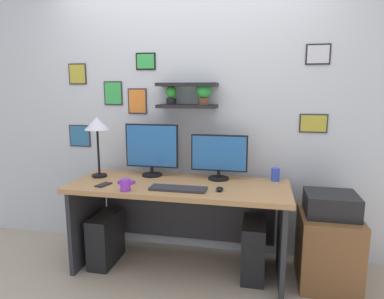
{
  "coord_description": "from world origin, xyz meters",
  "views": [
    {
      "loc": [
        0.65,
        -2.57,
        1.51
      ],
      "look_at": [
        0.1,
        0.05,
        1.03
      ],
      "focal_mm": 31.2,
      "sensor_mm": 36.0,
      "label": 1
    }
  ],
  "objects_px": {
    "monitor_left": "(152,149)",
    "keyboard": "(178,189)",
    "drawer_cabinet": "(327,249)",
    "desk": "(181,205)",
    "water_cup": "(275,174)",
    "desk_lamp": "(97,127)",
    "computer_tower_right": "(253,249)",
    "monitor_right": "(219,156)",
    "scissors_tray": "(126,182)",
    "cell_phone": "(104,185)",
    "coffee_mug": "(125,185)",
    "computer_tower_left": "(106,239)",
    "printer": "(331,204)",
    "computer_mouse": "(220,189)"
  },
  "relations": [
    {
      "from": "cell_phone",
      "to": "coffee_mug",
      "type": "distance_m",
      "value": 0.26
    },
    {
      "from": "monitor_right",
      "to": "scissors_tray",
      "type": "xyz_separation_m",
      "value": [
        -0.73,
        -0.3,
        -0.19
      ]
    },
    {
      "from": "computer_tower_right",
      "to": "computer_tower_left",
      "type": "bearing_deg",
      "value": -177.83
    },
    {
      "from": "monitor_left",
      "to": "keyboard",
      "type": "relative_size",
      "value": 1.09
    },
    {
      "from": "monitor_left",
      "to": "coffee_mug",
      "type": "relative_size",
      "value": 5.35
    },
    {
      "from": "desk_lamp",
      "to": "computer_tower_right",
      "type": "bearing_deg",
      "value": -2.61
    },
    {
      "from": "coffee_mug",
      "to": "printer",
      "type": "relative_size",
      "value": 0.24
    },
    {
      "from": "coffee_mug",
      "to": "drawer_cabinet",
      "type": "distance_m",
      "value": 1.66
    },
    {
      "from": "computer_tower_left",
      "to": "keyboard",
      "type": "bearing_deg",
      "value": -10.8
    },
    {
      "from": "cell_phone",
      "to": "drawer_cabinet",
      "type": "distance_m",
      "value": 1.85
    },
    {
      "from": "scissors_tray",
      "to": "water_cup",
      "type": "relative_size",
      "value": 1.09
    },
    {
      "from": "computer_mouse",
      "to": "computer_tower_right",
      "type": "height_order",
      "value": "computer_mouse"
    },
    {
      "from": "drawer_cabinet",
      "to": "desk",
      "type": "bearing_deg",
      "value": 178.74
    },
    {
      "from": "computer_tower_left",
      "to": "monitor_right",
      "type": "bearing_deg",
      "value": 14.5
    },
    {
      "from": "coffee_mug",
      "to": "computer_tower_right",
      "type": "xyz_separation_m",
      "value": [
        0.98,
        0.28,
        -0.56
      ]
    },
    {
      "from": "keyboard",
      "to": "cell_phone",
      "type": "height_order",
      "value": "keyboard"
    },
    {
      "from": "drawer_cabinet",
      "to": "printer",
      "type": "relative_size",
      "value": 1.49
    },
    {
      "from": "cell_phone",
      "to": "keyboard",
      "type": "bearing_deg",
      "value": 12.99
    },
    {
      "from": "monitor_left",
      "to": "water_cup",
      "type": "relative_size",
      "value": 4.38
    },
    {
      "from": "monitor_right",
      "to": "coffee_mug",
      "type": "distance_m",
      "value": 0.83
    },
    {
      "from": "drawer_cabinet",
      "to": "printer",
      "type": "distance_m",
      "value": 0.37
    },
    {
      "from": "desk_lamp",
      "to": "computer_tower_right",
      "type": "distance_m",
      "value": 1.67
    },
    {
      "from": "cell_phone",
      "to": "computer_tower_right",
      "type": "height_order",
      "value": "cell_phone"
    },
    {
      "from": "water_cup",
      "to": "scissors_tray",
      "type": "bearing_deg",
      "value": -164.06
    },
    {
      "from": "desk",
      "to": "keyboard",
      "type": "height_order",
      "value": "keyboard"
    },
    {
      "from": "desk",
      "to": "computer_mouse",
      "type": "xyz_separation_m",
      "value": [
        0.35,
        -0.18,
        0.22
      ]
    },
    {
      "from": "desk",
      "to": "keyboard",
      "type": "distance_m",
      "value": 0.31
    },
    {
      "from": "desk",
      "to": "printer",
      "type": "xyz_separation_m",
      "value": [
        1.19,
        -0.03,
        0.11
      ]
    },
    {
      "from": "computer_mouse",
      "to": "drawer_cabinet",
      "type": "xyz_separation_m",
      "value": [
        0.84,
        0.15,
        -0.48
      ]
    },
    {
      "from": "desk",
      "to": "computer_tower_right",
      "type": "xyz_separation_m",
      "value": [
        0.62,
        -0.04,
        -0.31
      ]
    },
    {
      "from": "monitor_left",
      "to": "drawer_cabinet",
      "type": "height_order",
      "value": "monitor_left"
    },
    {
      "from": "desk",
      "to": "water_cup",
      "type": "height_order",
      "value": "water_cup"
    },
    {
      "from": "desk",
      "to": "water_cup",
      "type": "distance_m",
      "value": 0.85
    },
    {
      "from": "computer_tower_left",
      "to": "desk_lamp",
      "type": "bearing_deg",
      "value": 129.09
    },
    {
      "from": "monitor_right",
      "to": "computer_tower_left",
      "type": "xyz_separation_m",
      "value": [
        -0.96,
        -0.25,
        -0.73
      ]
    },
    {
      "from": "scissors_tray",
      "to": "cell_phone",
      "type": "bearing_deg",
      "value": -152.63
    },
    {
      "from": "computer_mouse",
      "to": "keyboard",
      "type": "bearing_deg",
      "value": -172.86
    },
    {
      "from": "monitor_left",
      "to": "cell_phone",
      "type": "relative_size",
      "value": 3.44
    },
    {
      "from": "desk",
      "to": "coffee_mug",
      "type": "bearing_deg",
      "value": -137.71
    },
    {
      "from": "water_cup",
      "to": "computer_mouse",
      "type": "bearing_deg",
      "value": -137.9
    },
    {
      "from": "desk",
      "to": "desk_lamp",
      "type": "distance_m",
      "value": 0.99
    },
    {
      "from": "cell_phone",
      "to": "drawer_cabinet",
      "type": "bearing_deg",
      "value": 19.03
    },
    {
      "from": "coffee_mug",
      "to": "water_cup",
      "type": "distance_m",
      "value": 1.25
    },
    {
      "from": "monitor_left",
      "to": "keyboard",
      "type": "bearing_deg",
      "value": -48.49
    },
    {
      "from": "drawer_cabinet",
      "to": "computer_tower_left",
      "type": "xyz_separation_m",
      "value": [
        -1.85,
        -0.06,
        -0.06
      ]
    },
    {
      "from": "scissors_tray",
      "to": "computer_tower_left",
      "type": "distance_m",
      "value": 0.59
    },
    {
      "from": "coffee_mug",
      "to": "printer",
      "type": "bearing_deg",
      "value": 10.88
    },
    {
      "from": "monitor_right",
      "to": "keyboard",
      "type": "xyz_separation_m",
      "value": [
        -0.27,
        -0.38,
        -0.19
      ]
    },
    {
      "from": "scissors_tray",
      "to": "printer",
      "type": "relative_size",
      "value": 0.32
    },
    {
      "from": "desk_lamp",
      "to": "computer_tower_right",
      "type": "relative_size",
      "value": 1.14
    }
  ]
}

